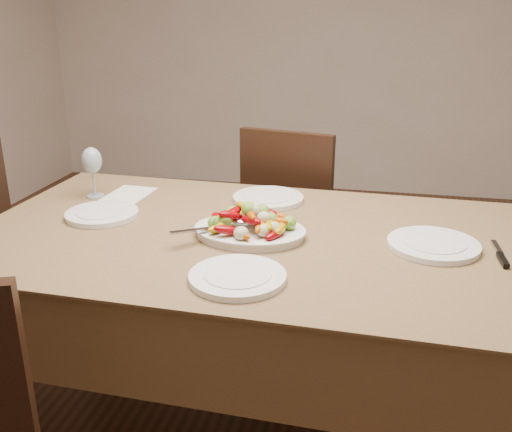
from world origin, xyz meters
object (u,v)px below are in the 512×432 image
object	(u,v)px
plate_right	(433,245)
serving_platter	(250,233)
chair_far	(299,222)
plate_left	(102,214)
plate_near	(238,277)
plate_far	(268,199)
dining_table	(256,336)
wine_glass	(93,171)

from	to	relation	value
plate_right	serving_platter	bearing A→B (deg)	-177.01
chair_far	plate_right	xyz separation A→B (m)	(0.53, -0.87, 0.29)
plate_left	serving_platter	bearing A→B (deg)	-7.57
plate_right	plate_near	bearing A→B (deg)	-147.51
plate_left	plate_far	bearing A→B (deg)	28.55
dining_table	plate_far	xyz separation A→B (m)	(-0.03, 0.34, 0.39)
plate_left	wine_glass	world-z (taller)	wine_glass
plate_far	plate_near	bearing A→B (deg)	-86.08
plate_left	plate_far	distance (m)	0.61
chair_far	plate_far	bearing A→B (deg)	96.70
plate_far	plate_left	bearing A→B (deg)	-151.45
plate_right	plate_far	xyz separation A→B (m)	(-0.57, 0.33, 0.00)
chair_far	plate_near	world-z (taller)	chair_far
plate_near	plate_right	bearing A→B (deg)	32.49
plate_left	wine_glass	bearing A→B (deg)	122.51
plate_left	dining_table	bearing A→B (deg)	-4.79
plate_left	plate_right	xyz separation A→B (m)	(1.11, -0.04, 0.00)
plate_near	wine_glass	size ratio (longest dim) A/B	1.28
dining_table	serving_platter	bearing A→B (deg)	-120.65
serving_platter	wine_glass	world-z (taller)	wine_glass
dining_table	plate_left	bearing A→B (deg)	175.21
plate_far	wine_glass	bearing A→B (deg)	-172.19
plate_right	plate_near	size ratio (longest dim) A/B	1.05
wine_glass	plate_right	bearing A→B (deg)	-11.10
plate_right	plate_near	world-z (taller)	same
dining_table	plate_left	size ratio (longest dim) A/B	7.37
dining_table	plate_left	xyz separation A→B (m)	(-0.56, 0.05, 0.39)
wine_glass	serving_platter	bearing A→B (deg)	-22.06
serving_platter	plate_right	distance (m)	0.56
plate_far	plate_near	size ratio (longest dim) A/B	1.01
dining_table	plate_right	world-z (taller)	plate_right
plate_far	wine_glass	distance (m)	0.67
dining_table	plate_near	distance (m)	0.51
chair_far	wine_glass	world-z (taller)	wine_glass
plate_right	plate_far	distance (m)	0.66
serving_platter	plate_right	xyz separation A→B (m)	(0.56, 0.03, -0.00)
plate_right	wine_glass	distance (m)	1.26
plate_left	wine_glass	xyz separation A→B (m)	(-0.13, 0.20, 0.09)
chair_far	plate_left	xyz separation A→B (m)	(-0.58, -0.83, 0.29)
serving_platter	wine_glass	size ratio (longest dim) A/B	1.68
plate_right	plate_near	distance (m)	0.62
dining_table	plate_far	world-z (taller)	plate_far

